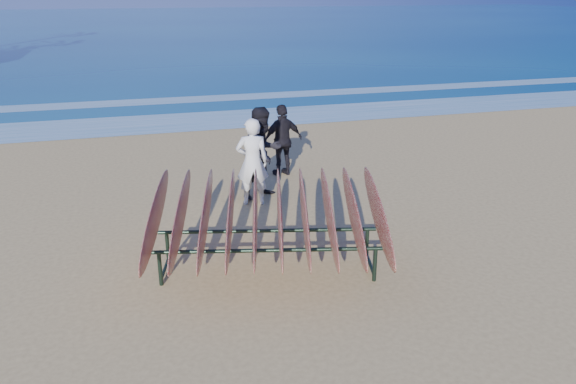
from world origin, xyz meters
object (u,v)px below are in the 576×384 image
object	(u,v)px
person_dark_a	(263,153)
person_dark_b	(283,140)
surfboard_rack	(268,216)
person_white	(252,162)

from	to	relation	value
person_dark_a	person_dark_b	world-z (taller)	person_dark_a
person_dark_a	person_dark_b	xyz separation A→B (m)	(0.71, 1.18, -0.11)
surfboard_rack	person_dark_b	xyz separation A→B (m)	(1.36, 4.21, -0.10)
surfboard_rack	person_dark_b	bearing A→B (deg)	85.44
person_dark_a	surfboard_rack	bearing A→B (deg)	-129.44
surfboard_rack	person_dark_a	world-z (taller)	person_dark_a
person_white	person_dark_b	bearing A→B (deg)	-114.65
person_dark_a	person_dark_b	size ratio (longest dim) A/B	1.14
person_white	person_dark_a	xyz separation A→B (m)	(0.28, 0.33, 0.06)
surfboard_rack	person_white	size ratio (longest dim) A/B	2.22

